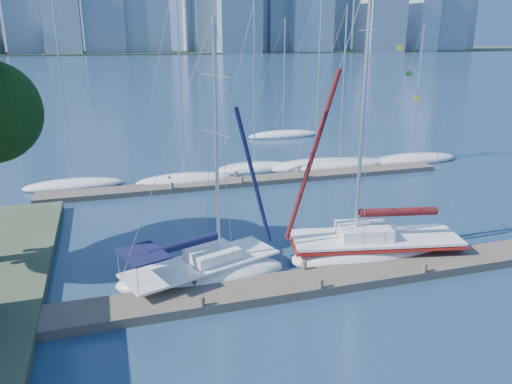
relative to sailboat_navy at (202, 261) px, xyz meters
name	(u,v)px	position (x,y,z in m)	size (l,w,h in m)	color
ground	(312,286)	(4.44, -1.95, -0.96)	(700.00, 700.00, 0.00)	#172E4B
near_dock	(312,282)	(4.44, -1.95, -0.76)	(26.00, 2.00, 0.40)	brown
far_dock	(252,181)	(6.44, 14.05, -0.78)	(30.00, 1.80, 0.36)	brown
far_shore	(113,52)	(4.44, 318.05, -0.96)	(800.00, 100.00, 1.50)	#38472D
sailboat_navy	(202,261)	(0.00, 0.00, 0.00)	(7.93, 4.85, 11.67)	white
sailboat_maroon	(375,236)	(8.63, 0.11, 0.11)	(9.19, 4.55, 13.99)	white
bg_boat_0	(73,184)	(-6.15, 16.64, -0.72)	(6.93, 2.26, 12.72)	white
bg_boat_1	(185,180)	(1.64, 15.37, -0.67)	(7.52, 4.13, 14.84)	white
bg_boat_2	(254,168)	(7.57, 17.28, -0.69)	(6.62, 2.74, 13.13)	white
bg_boat_3	(316,165)	(12.61, 16.62, -0.67)	(8.42, 5.29, 14.94)	white
bg_boat_4	(339,165)	(14.54, 16.20, -0.69)	(9.19, 4.53, 12.98)	white
bg_boat_5	(411,159)	(21.34, 16.14, -0.71)	(8.85, 4.53, 11.70)	white
bg_boat_7	(283,135)	(14.57, 29.85, -0.71)	(7.93, 2.99, 12.43)	white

